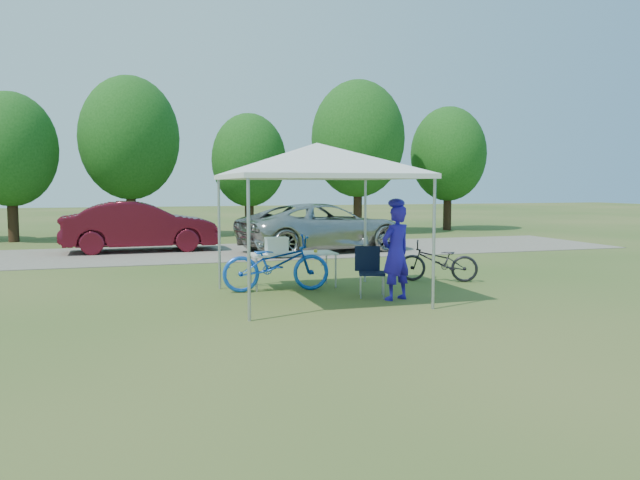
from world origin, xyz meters
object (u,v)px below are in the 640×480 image
object	(u,v)px
cyclist	(396,253)
bike_dark	(438,261)
minivan	(324,227)
cooler	(277,245)
bike_blue	(276,263)
folding_chair	(370,267)
sedan	(140,226)
folding_table	(293,255)

from	to	relation	value
cyclist	bike_dark	xyz separation A→B (m)	(1.70, 1.64, -0.40)
bike_dark	minivan	world-z (taller)	minivan
cyclist	minivan	size ratio (longest dim) A/B	0.32
bike_dark	minivan	bearing A→B (deg)	-148.54
cooler	bike_blue	bearing A→B (deg)	-104.79
cyclist	minivan	world-z (taller)	cyclist
folding_chair	minivan	world-z (taller)	minivan
cyclist	bike_dark	distance (m)	2.40
bike_dark	cooler	bearing A→B (deg)	-66.08
bike_dark	folding_chair	bearing A→B (deg)	-33.13
cyclist	sedan	world-z (taller)	cyclist
sedan	bike_dark	bearing A→B (deg)	-145.35
bike_blue	cyclist	bearing A→B (deg)	-124.66
minivan	bike_dark	bearing A→B (deg)	173.28
cooler	cyclist	size ratio (longest dim) A/B	0.26
bike_blue	sedan	bearing A→B (deg)	20.96
folding_table	bike_blue	world-z (taller)	bike_blue
bike_dark	minivan	distance (m)	6.28
cooler	bike_dark	xyz separation A→B (m)	(3.40, -0.17, -0.41)
bike_blue	sedan	distance (m)	8.36
folding_table	folding_chair	xyz separation A→B (m)	(1.08, -1.33, -0.11)
cyclist	bike_blue	size ratio (longest dim) A/B	0.82
folding_chair	bike_blue	distance (m)	1.80
cyclist	minivan	distance (m)	7.99
bike_blue	minivan	world-z (taller)	minivan
bike_blue	folding_table	bearing A→B (deg)	-46.48
bike_dark	cyclist	bearing A→B (deg)	-19.24
folding_chair	sedan	bearing A→B (deg)	132.28
minivan	bike_blue	bearing A→B (deg)	143.72
folding_chair	bike_dark	distance (m)	2.31
bike_dark	sedan	size ratio (longest dim) A/B	0.36
bike_dark	folding_table	bearing A→B (deg)	-66.39
bike_dark	bike_blue	bearing A→B (deg)	-60.65
sedan	cooler	bearing A→B (deg)	-164.49
cooler	sedan	bearing A→B (deg)	107.03
bike_blue	cooler	bearing A→B (deg)	-9.64
bike_dark	sedan	distance (m)	9.77
folding_table	sedan	world-z (taller)	sedan
bike_blue	bike_dark	xyz separation A→B (m)	(3.49, 0.15, -0.10)
folding_chair	cyclist	xyz separation A→B (m)	(0.29, -0.49, 0.30)
folding_chair	bike_blue	bearing A→B (deg)	165.85
minivan	sedan	bearing A→B (deg)	61.44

